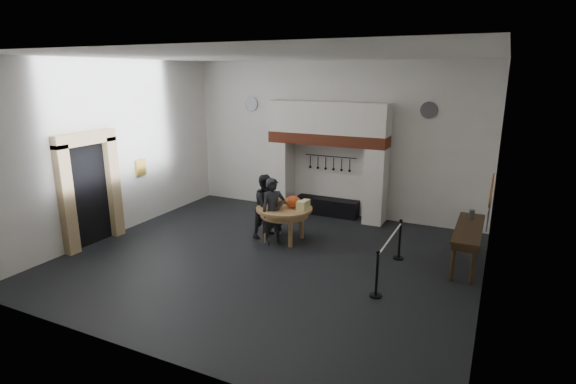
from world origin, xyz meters
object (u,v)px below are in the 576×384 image
at_px(side_table, 469,228).
at_px(barrier_post_near, 377,275).
at_px(visitor_far, 267,206).
at_px(barrier_post_far, 400,240).
at_px(work_table, 284,209).
at_px(visitor_near, 273,211).
at_px(iron_range, 327,207).

distance_m(side_table, barrier_post_near, 2.72).
bearing_deg(visitor_far, side_table, -69.13).
distance_m(barrier_post_near, barrier_post_far, 2.00).
height_order(side_table, barrier_post_near, same).
bearing_deg(work_table, barrier_post_near, -33.50).
distance_m(visitor_near, visitor_far, 0.57).
bearing_deg(visitor_near, visitor_far, 87.74).
bearing_deg(side_table, visitor_near, -171.31).
xyz_separation_m(visitor_near, barrier_post_near, (3.05, -1.60, -0.39)).
height_order(iron_range, barrier_post_far, barrier_post_far).
relative_size(work_table, visitor_far, 0.86).
bearing_deg(iron_range, barrier_post_near, -58.64).
bearing_deg(visitor_far, visitor_near, -117.46).
xyz_separation_m(work_table, side_table, (4.32, 0.36, 0.03)).
distance_m(visitor_far, side_table, 4.87).
height_order(work_table, barrier_post_near, barrier_post_near).
distance_m(iron_range, visitor_far, 2.58).
xyz_separation_m(work_table, visitor_far, (-0.55, 0.08, -0.01)).
bearing_deg(side_table, visitor_far, -176.67).
xyz_separation_m(iron_range, barrier_post_far, (2.68, -2.40, 0.20)).
height_order(work_table, visitor_far, visitor_far).
height_order(visitor_far, barrier_post_far, visitor_far).
relative_size(work_table, visitor_near, 0.84).
bearing_deg(barrier_post_far, visitor_near, -172.45).
height_order(visitor_near, side_table, visitor_near).
relative_size(iron_range, work_table, 1.34).
xyz_separation_m(side_table, barrier_post_far, (-1.42, -0.28, -0.42)).
relative_size(side_table, barrier_post_far, 2.44).
bearing_deg(visitor_near, iron_range, 35.29).
xyz_separation_m(visitor_far, side_table, (4.87, 0.28, 0.04)).
bearing_deg(barrier_post_near, side_table, 58.06).
relative_size(iron_range, barrier_post_near, 2.11).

